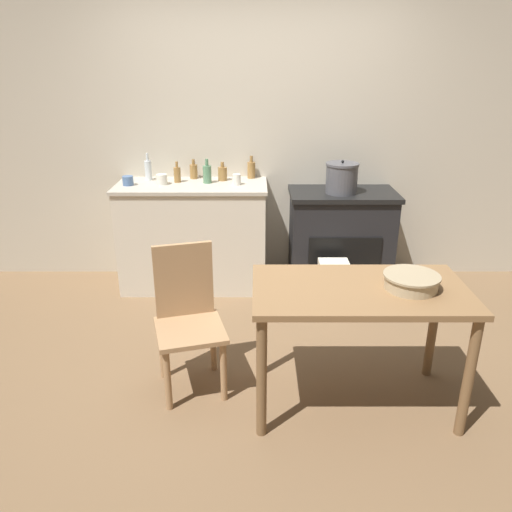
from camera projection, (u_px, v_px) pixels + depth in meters
ground_plane at (256, 361)px, 3.42m from camera, size 14.00×14.00×0.00m
wall_back at (256, 138)px, 4.42m from camera, size 8.00×0.07×2.55m
counter_cabinet at (193, 236)px, 4.42m from camera, size 1.29×0.60×0.94m
stove at (339, 238)px, 4.45m from camera, size 0.92×0.56×0.86m
work_table at (358, 305)px, 2.78m from camera, size 1.19×0.66×0.76m
chair at (187, 316)px, 3.04m from camera, size 0.49×0.49×0.90m
flour_sack at (332, 284)px, 4.10m from camera, size 0.24×0.17×0.40m
stock_pot at (341, 178)px, 4.20m from camera, size 0.28×0.28×0.28m
mixing_bowl_large at (410, 281)px, 2.71m from camera, size 0.31×0.31×0.08m
bottle_far_left at (193, 171)px, 4.42m from camera, size 0.07×0.07×0.17m
bottle_left at (147, 170)px, 4.35m from camera, size 0.06×0.06×0.24m
bottle_mid_left at (176, 174)px, 4.28m from camera, size 0.06×0.06×0.18m
bottle_center_left at (250, 170)px, 4.43m from camera, size 0.07×0.07×0.20m
bottle_center at (206, 174)px, 4.25m from camera, size 0.07×0.07×0.21m
bottle_center_right at (222, 173)px, 4.35m from camera, size 0.08×0.08×0.16m
cup_mid_right at (161, 179)px, 4.21m from camera, size 0.09×0.09×0.09m
cup_right at (236, 179)px, 4.20m from camera, size 0.07×0.07×0.09m
cup_far_right at (127, 181)px, 4.19m from camera, size 0.09×0.09×0.08m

